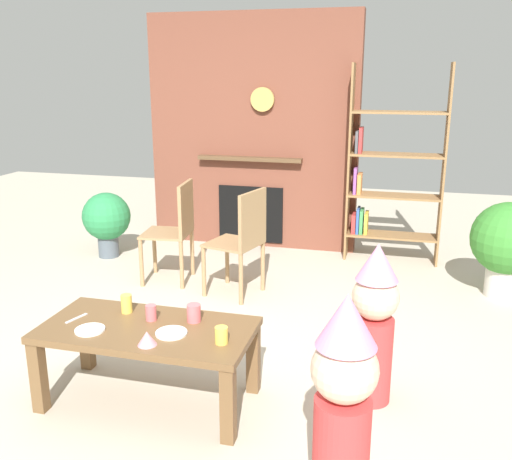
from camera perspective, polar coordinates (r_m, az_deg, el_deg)
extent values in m
plane|color=#BCB29E|center=(3.77, -3.85, -13.02)|extent=(12.00, 12.00, 0.00)
cube|color=brown|center=(5.96, -0.32, 9.80)|extent=(2.20, 0.18, 2.40)
cube|color=black|center=(6.01, -0.56, 1.62)|extent=(0.70, 0.02, 0.60)
cube|color=brown|center=(5.86, -0.67, 7.23)|extent=(1.10, 0.10, 0.04)
cylinder|color=tan|center=(5.79, 0.67, 13.10)|extent=(0.24, 0.04, 0.24)
cube|color=olive|center=(5.62, 9.48, 6.66)|extent=(0.02, 0.28, 1.90)
cube|color=olive|center=(5.61, 18.51, 6.06)|extent=(0.02, 0.28, 1.90)
cube|color=olive|center=(5.74, 13.54, -0.53)|extent=(0.86, 0.28, 0.02)
cube|color=olive|center=(5.65, 13.80, 3.37)|extent=(0.86, 0.28, 0.02)
cube|color=olive|center=(5.58, 14.07, 7.39)|extent=(0.86, 0.28, 0.02)
cube|color=olive|center=(5.54, 14.34, 11.48)|extent=(0.86, 0.28, 0.02)
cube|color=#B23333|center=(5.73, 9.91, 0.74)|extent=(0.04, 0.20, 0.19)
cube|color=#3359A5|center=(5.72, 10.31, 1.00)|extent=(0.03, 0.20, 0.25)
cube|color=#3F8C4C|center=(5.72, 10.66, 0.92)|extent=(0.03, 0.20, 0.24)
cube|color=gold|center=(5.72, 11.11, 0.74)|extent=(0.03, 0.20, 0.21)
cube|color=#8C4C99|center=(5.64, 10.06, 4.99)|extent=(0.03, 0.20, 0.26)
cube|color=#D87F3F|center=(5.64, 10.46, 4.67)|extent=(0.04, 0.20, 0.20)
cube|color=#4C4C51|center=(5.58, 10.23, 8.80)|extent=(0.03, 0.20, 0.21)
cube|color=#B23333|center=(5.58, 10.60, 8.95)|extent=(0.03, 0.20, 0.24)
cube|color=brown|center=(3.20, -10.99, -9.92)|extent=(1.17, 0.58, 0.04)
cube|color=brown|center=(3.38, -21.19, -13.68)|extent=(0.07, 0.07, 0.42)
cube|color=brown|center=(2.93, -2.84, -17.29)|extent=(0.07, 0.07, 0.42)
cube|color=brown|center=(3.74, -16.82, -10.36)|extent=(0.07, 0.07, 0.42)
cube|color=brown|center=(3.34, -0.27, -12.89)|extent=(0.07, 0.07, 0.42)
cylinder|color=#E5666B|center=(3.20, -6.25, -8.37)|extent=(0.08, 0.08, 0.10)
cylinder|color=#F2CC4C|center=(2.95, -3.53, -10.60)|extent=(0.07, 0.07, 0.09)
cylinder|color=#E5666B|center=(3.25, -10.59, -8.24)|extent=(0.06, 0.06, 0.09)
cylinder|color=#F2CC4C|center=(3.38, -12.99, -7.28)|extent=(0.06, 0.06, 0.11)
cylinder|color=white|center=(3.22, -16.48, -9.68)|extent=(0.16, 0.16, 0.01)
cylinder|color=white|center=(3.09, -8.58, -10.28)|extent=(0.17, 0.17, 0.01)
cone|color=pink|center=(2.98, -10.99, -10.72)|extent=(0.10, 0.10, 0.07)
cube|color=silver|center=(3.39, -17.74, -8.52)|extent=(0.06, 0.15, 0.01)
cylinder|color=#D13838|center=(2.55, 8.58, -21.70)|extent=(0.24, 0.24, 0.53)
sphere|color=beige|center=(2.33, 8.99, -13.79)|extent=(0.27, 0.27, 0.27)
cone|color=pink|center=(2.23, 9.22, -8.99)|extent=(0.25, 0.25, 0.22)
cylinder|color=#D13838|center=(3.31, 11.65, -12.73)|extent=(0.22, 0.22, 0.50)
sphere|color=beige|center=(3.15, 12.03, -6.65)|extent=(0.26, 0.26, 0.26)
cone|color=pink|center=(3.08, 12.24, -3.19)|extent=(0.23, 0.23, 0.21)
cube|color=#9E7A51|center=(5.02, -9.07, -0.34)|extent=(0.44, 0.44, 0.02)
cube|color=#9E7A51|center=(4.91, -7.12, 2.21)|extent=(0.07, 0.40, 0.45)
cylinder|color=#9E7A51|center=(5.30, -10.25, -2.07)|extent=(0.04, 0.04, 0.43)
cylinder|color=#9E7A51|center=(4.98, -11.55, -3.30)|extent=(0.04, 0.04, 0.43)
cylinder|color=#9E7A51|center=(5.20, -6.48, -2.26)|extent=(0.04, 0.04, 0.43)
cylinder|color=#9E7A51|center=(4.87, -7.56, -3.54)|extent=(0.04, 0.04, 0.43)
cube|color=#9E7A51|center=(4.67, -2.31, -1.37)|extent=(0.49, 0.49, 0.02)
cube|color=#9E7A51|center=(4.51, -0.34, 1.14)|extent=(0.13, 0.39, 0.45)
cylinder|color=#9E7A51|center=(4.97, -2.94, -3.03)|extent=(0.04, 0.04, 0.43)
cylinder|color=#9E7A51|center=(4.69, -5.31, -4.24)|extent=(0.04, 0.04, 0.43)
cylinder|color=#9E7A51|center=(4.80, 0.69, -3.71)|extent=(0.04, 0.04, 0.43)
cylinder|color=#9E7A51|center=(4.51, -1.54, -5.02)|extent=(0.04, 0.04, 0.43)
cylinder|color=beige|center=(5.14, 23.73, -4.84)|extent=(0.29, 0.29, 0.25)
sphere|color=#36822E|center=(5.03, 24.19, -0.79)|extent=(0.60, 0.60, 0.60)
cylinder|color=#4C5660|center=(5.91, -14.71, -1.58)|extent=(0.20, 0.20, 0.22)
sphere|color=#2A8147|center=(5.83, -14.92, 1.35)|extent=(0.48, 0.48, 0.48)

